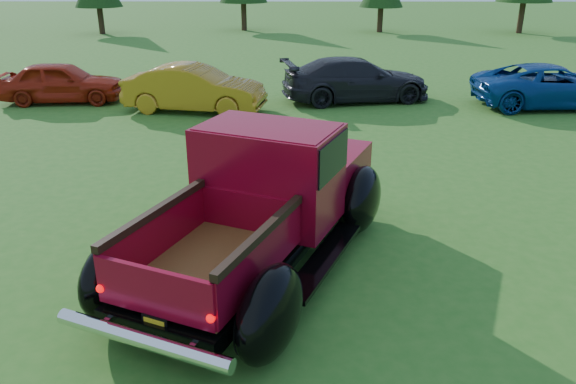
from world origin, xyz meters
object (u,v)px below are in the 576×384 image
object	(u,v)px
pickup_truck	(269,196)
show_car_yellow	(194,89)
show_car_red	(62,82)
show_car_blue	(552,86)
show_car_grey	(356,79)

from	to	relation	value
pickup_truck	show_car_yellow	world-z (taller)	pickup_truck
show_car_yellow	show_car_red	bearing A→B (deg)	85.33
pickup_truck	show_car_blue	bearing A→B (deg)	71.93
show_car_yellow	show_car_blue	distance (m)	11.33
pickup_truck	show_car_blue	xyz separation A→B (m)	(8.65, 9.89, -0.33)
show_car_red	show_car_yellow	bearing A→B (deg)	-108.56
pickup_truck	show_car_yellow	size ratio (longest dim) A/B	1.41
pickup_truck	show_car_yellow	distance (m)	9.61
show_car_blue	show_car_red	bearing A→B (deg)	85.24
show_car_grey	show_car_blue	size ratio (longest dim) A/B	1.01
pickup_truck	show_car_grey	world-z (taller)	pickup_truck
pickup_truck	show_car_red	size ratio (longest dim) A/B	1.55
show_car_grey	show_car_blue	xyz separation A→B (m)	(6.16, -0.80, -0.04)
show_car_red	show_car_blue	bearing A→B (deg)	-95.87
show_car_yellow	show_car_grey	world-z (taller)	show_car_grey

